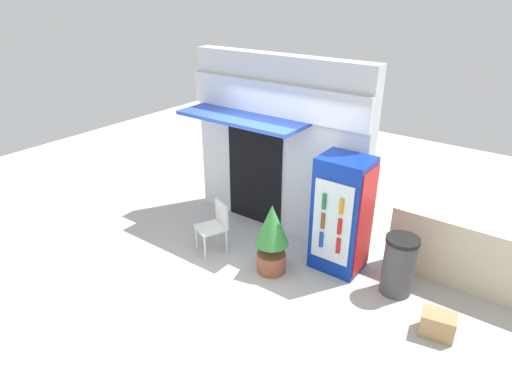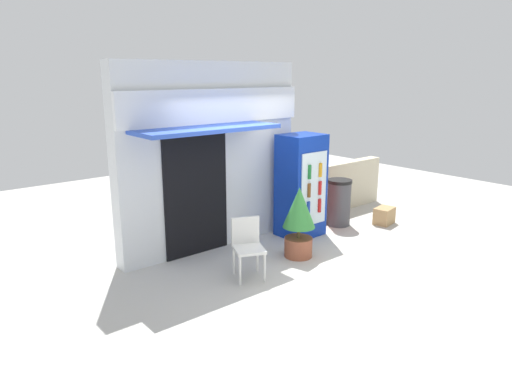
% 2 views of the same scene
% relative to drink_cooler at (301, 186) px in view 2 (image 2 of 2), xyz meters
% --- Properties ---
extents(ground, '(16.00, 16.00, 0.00)m').
position_rel_drink_cooler_xyz_m(ground, '(-1.15, -1.01, -0.91)').
color(ground, beige).
extents(storefront_building, '(3.32, 1.06, 3.02)m').
position_rel_drink_cooler_xyz_m(storefront_building, '(-1.54, 0.55, 0.64)').
color(storefront_building, silver).
rests_on(storefront_building, ground).
extents(drink_cooler, '(0.77, 0.66, 1.82)m').
position_rel_drink_cooler_xyz_m(drink_cooler, '(0.00, 0.00, 0.00)').
color(drink_cooler, '#0C2D9E').
rests_on(drink_cooler, ground).
extents(plastic_chair, '(0.55, 0.57, 0.85)m').
position_rel_drink_cooler_xyz_m(plastic_chair, '(-1.84, -0.77, -0.42)').
color(plastic_chair, silver).
rests_on(plastic_chair, ground).
extents(potted_plant_near_shop, '(0.51, 0.51, 1.13)m').
position_rel_drink_cooler_xyz_m(potted_plant_near_shop, '(-0.77, -0.72, -0.27)').
color(potted_plant_near_shop, '#995138').
rests_on(potted_plant_near_shop, ground).
extents(trash_bin, '(0.46, 0.46, 0.89)m').
position_rel_drink_cooler_xyz_m(trash_bin, '(0.96, -0.07, -0.46)').
color(trash_bin, '#47474C').
rests_on(trash_bin, ground).
extents(stone_boundary_wall, '(2.36, 0.23, 1.01)m').
position_rel_drink_cooler_xyz_m(stone_boundary_wall, '(1.77, 0.60, -0.40)').
color(stone_boundary_wall, beige).
rests_on(stone_boundary_wall, ground).
extents(cardboard_box, '(0.46, 0.37, 0.32)m').
position_rel_drink_cooler_xyz_m(cardboard_box, '(1.69, -0.60, -0.75)').
color(cardboard_box, tan).
rests_on(cardboard_box, ground).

